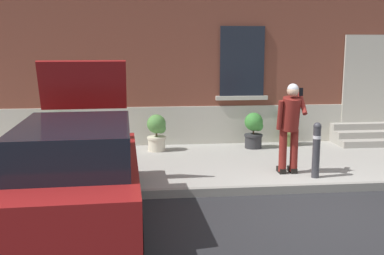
% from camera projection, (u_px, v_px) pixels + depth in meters
% --- Properties ---
extents(ground_plane, '(80.00, 80.00, 0.00)m').
position_uv_depth(ground_plane, '(328.00, 211.00, 7.32)').
color(ground_plane, '#232326').
extents(sidewalk, '(24.00, 3.60, 0.15)m').
position_uv_depth(sidewalk, '(277.00, 163.00, 10.05)').
color(sidewalk, '#99968E').
rests_on(sidewalk, ground).
extents(curb_edge, '(24.00, 0.12, 0.15)m').
position_uv_depth(curb_edge, '(307.00, 188.00, 8.23)').
color(curb_edge, gray).
rests_on(curb_edge, ground).
extents(building_facade, '(24.00, 1.52, 7.50)m').
position_uv_depth(building_facade, '(254.00, 0.00, 11.84)').
color(building_facade, brown).
rests_on(building_facade, ground).
extents(entrance_stoop, '(1.76, 0.96, 0.48)m').
position_uv_depth(entrance_stoop, '(368.00, 136.00, 11.70)').
color(entrance_stoop, '#9E998E').
rests_on(entrance_stoop, sidewalk).
extents(hatchback_car_red, '(1.91, 4.12, 2.34)m').
position_uv_depth(hatchback_car_red, '(77.00, 169.00, 6.76)').
color(hatchback_car_red, maroon).
rests_on(hatchback_car_red, ground).
extents(bollard_near_person, '(0.15, 0.15, 1.04)m').
position_uv_depth(bollard_near_person, '(316.00, 148.00, 8.55)').
color(bollard_near_person, '#333338').
rests_on(bollard_near_person, sidewalk).
extents(person_on_phone, '(0.51, 0.50, 1.74)m').
position_uv_depth(person_on_phone, '(290.00, 123.00, 8.72)').
color(person_on_phone, maroon).
rests_on(person_on_phone, sidewalk).
extents(planter_terracotta, '(0.44, 0.44, 0.86)m').
position_uv_depth(planter_terracotta, '(57.00, 131.00, 10.83)').
color(planter_terracotta, '#B25B38').
rests_on(planter_terracotta, sidewalk).
extents(planter_cream, '(0.44, 0.44, 0.86)m').
position_uv_depth(planter_cream, '(157.00, 132.00, 10.76)').
color(planter_cream, beige).
rests_on(planter_cream, sidewalk).
extents(planter_charcoal, '(0.44, 0.44, 0.86)m').
position_uv_depth(planter_charcoal, '(254.00, 129.00, 11.06)').
color(planter_charcoal, '#2D2D30').
rests_on(planter_charcoal, sidewalk).
extents(planter_olive, '(0.44, 0.44, 0.86)m').
position_uv_depth(planter_olive, '(289.00, 127.00, 11.38)').
color(planter_olive, '#606B38').
rests_on(planter_olive, sidewalk).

